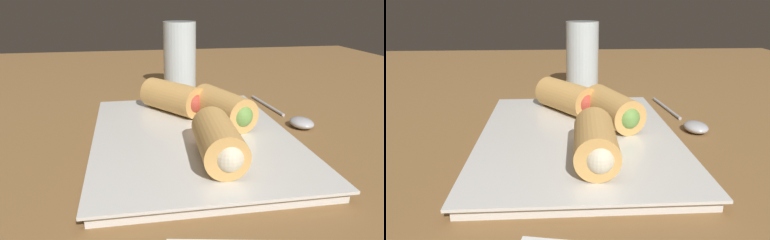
{
  "view_description": "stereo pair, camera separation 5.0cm",
  "coord_description": "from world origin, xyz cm",
  "views": [
    {
      "loc": [
        -40.6,
        8.86,
        19.86
      ],
      "look_at": [
        2.52,
        1.29,
        5.27
      ],
      "focal_mm": 35.0,
      "sensor_mm": 36.0,
      "label": 1
    },
    {
      "loc": [
        -41.18,
        3.88,
        19.86
      ],
      "look_at": [
        2.52,
        1.29,
        5.27
      ],
      "focal_mm": 35.0,
      "sensor_mm": 36.0,
      "label": 2
    }
  ],
  "objects": [
    {
      "name": "drinking_glass",
      "position": [
        29.98,
        -1.16,
        8.67
      ],
      "size": [
        6.19,
        6.19,
        13.33
      ],
      "color": "silver",
      "rests_on": "table_surface"
    },
    {
      "name": "table_surface",
      "position": [
        0.0,
        0.0,
        1.0
      ],
      "size": [
        180.0,
        140.0,
        2.0
      ],
      "color": "olive",
      "rests_on": "ground"
    },
    {
      "name": "spoon",
      "position": [
        7.68,
        -15.04,
        2.65
      ],
      "size": [
        18.86,
        3.56,
        1.42
      ],
      "color": "#B2B2B7",
      "rests_on": "table_surface"
    },
    {
      "name": "serving_plate",
      "position": [
        2.52,
        1.29,
        2.76
      ],
      "size": [
        33.83,
        24.16,
        1.5
      ],
      "color": "silver",
      "rests_on": "table_surface"
    },
    {
      "name": "roll_front_right",
      "position": [
        -6.24,
        -0.47,
        5.72
      ],
      "size": [
        10.7,
        5.01,
        4.43
      ],
      "color": "#DBA356",
      "rests_on": "serving_plate"
    },
    {
      "name": "roll_front_left",
      "position": [
        5.44,
        -3.6,
        5.72
      ],
      "size": [
        10.81,
        7.37,
        4.43
      ],
      "color": "#DBA356",
      "rests_on": "serving_plate"
    },
    {
      "name": "roll_back_left",
      "position": [
        11.67,
        2.17,
        5.72
      ],
      "size": [
        10.55,
        9.32,
        4.43
      ],
      "color": "#DBA356",
      "rests_on": "serving_plate"
    }
  ]
}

